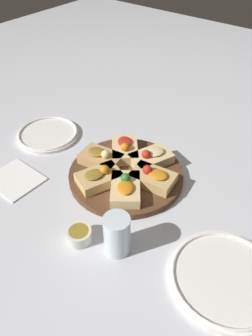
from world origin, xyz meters
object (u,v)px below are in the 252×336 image
object	(u,v)px
water_glass	(117,235)
dipping_bowl	(79,235)
napkin_stack	(15,179)
serving_board	(126,174)
plate_right	(225,277)
plate_left	(49,133)

from	to	relation	value
water_glass	dipping_bowl	xyz separation A→B (m)	(-0.09, -0.04, -0.04)
napkin_stack	dipping_bowl	bearing A→B (deg)	-6.94
dipping_bowl	serving_board	bearing A→B (deg)	101.66
plate_right	water_glass	xyz separation A→B (m)	(-0.24, -0.08, 0.05)
serving_board	dipping_bowl	world-z (taller)	dipping_bowl
serving_board	dipping_bowl	distance (m)	0.25
plate_right	napkin_stack	bearing A→B (deg)	-172.32
serving_board	plate_left	xyz separation A→B (m)	(-0.34, 0.00, -0.00)
plate_left	plate_right	xyz separation A→B (m)	(0.72, -0.13, -0.00)
water_glass	serving_board	bearing A→B (deg)	123.51
plate_left	plate_right	world-z (taller)	same
serving_board	napkin_stack	size ratio (longest dim) A/B	2.29
water_glass	napkin_stack	xyz separation A→B (m)	(-0.39, 0.00, -0.05)
serving_board	napkin_stack	bearing A→B (deg)	-139.45
serving_board	plate_right	distance (m)	0.40
napkin_stack	plate_right	bearing A→B (deg)	7.68
serving_board	plate_right	world-z (taller)	serving_board
napkin_stack	plate_left	bearing A→B (deg)	113.63
serving_board	plate_right	bearing A→B (deg)	-18.71
plate_right	dipping_bowl	xyz separation A→B (m)	(-0.33, -0.12, 0.01)
serving_board	dipping_bowl	xyz separation A→B (m)	(0.05, -0.25, 0.01)
water_glass	napkin_stack	distance (m)	0.39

